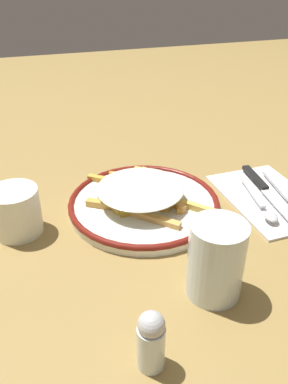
{
  "coord_description": "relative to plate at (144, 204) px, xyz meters",
  "views": [
    {
      "loc": [
        0.18,
        0.56,
        0.39
      ],
      "look_at": [
        0.0,
        0.0,
        0.04
      ],
      "focal_mm": 37.25,
      "sensor_mm": 36.0,
      "label": 1
    }
  ],
  "objects": [
    {
      "name": "water_glass",
      "position": [
        -0.03,
        0.22,
        0.04
      ],
      "size": [
        0.07,
        0.07,
        0.11
      ],
      "primitive_type": "cylinder",
      "color": "silver",
      "rests_on": "ground_plane"
    },
    {
      "name": "fork",
      "position": [
        -0.25,
        0.05,
        0.0
      ],
      "size": [
        0.04,
        0.18,
        0.01
      ],
      "color": "silver",
      "rests_on": "napkin"
    },
    {
      "name": "fries_heap",
      "position": [
        0.0,
        -0.0,
        0.02
      ],
      "size": [
        0.21,
        0.21,
        0.04
      ],
      "color": "gold",
      "rests_on": "plate"
    },
    {
      "name": "plate",
      "position": [
        0.0,
        0.0,
        0.0
      ],
      "size": [
        0.26,
        0.26,
        0.02
      ],
      "color": "silver",
      "rests_on": "ground_plane"
    },
    {
      "name": "knife",
      "position": [
        -0.23,
        0.02,
        0.0
      ],
      "size": [
        0.04,
        0.21,
        0.01
      ],
      "color": "black",
      "rests_on": "napkin"
    },
    {
      "name": "salt_shaker",
      "position": [
        0.09,
        0.3,
        0.03
      ],
      "size": [
        0.03,
        0.03,
        0.08
      ],
      "color": "silver",
      "rests_on": "ground_plane"
    },
    {
      "name": "ground_plane",
      "position": [
        0.0,
        0.0,
        -0.01
      ],
      "size": [
        2.6,
        2.6,
        0.0
      ],
      "primitive_type": "plane",
      "color": "olive"
    },
    {
      "name": "coffee_mug",
      "position": [
        0.21,
        0.0,
        0.03
      ],
      "size": [
        0.1,
        0.08,
        0.08
      ],
      "color": "white",
      "rests_on": "ground_plane"
    },
    {
      "name": "napkin",
      "position": [
        -0.23,
        0.04,
        -0.01
      ],
      "size": [
        0.15,
        0.22,
        0.01
      ],
      "primitive_type": "cube",
      "rotation": [
        0.0,
        0.0,
        0.03
      ],
      "color": "white",
      "rests_on": "ground_plane"
    },
    {
      "name": "spoon",
      "position": [
        -0.19,
        0.07,
        0.0
      ],
      "size": [
        0.04,
        0.15,
        0.01
      ],
      "color": "silver",
      "rests_on": "napkin"
    }
  ]
}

